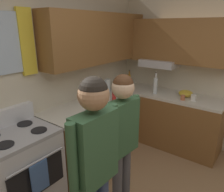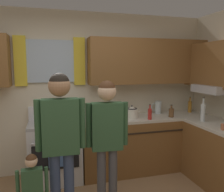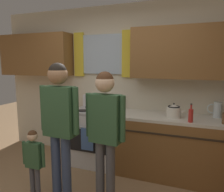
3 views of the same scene
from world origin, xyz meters
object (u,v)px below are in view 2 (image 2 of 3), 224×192
(bottle_oil_amber, at_px, (190,106))
(adult_in_plaid, at_px, (107,131))
(stovetop_kettle, at_px, (132,112))
(stove_oven, at_px, (55,150))
(small_child, at_px, (33,187))
(bottle_tall_clear, at_px, (203,112))
(adult_holding_child, at_px, (61,132))
(cup_terracotta, at_px, (224,127))
(water_pitcher, at_px, (158,107))
(bottle_sauce_red, at_px, (150,114))
(bottle_squat_brown, at_px, (171,112))

(bottle_oil_amber, relative_size, adult_in_plaid, 0.18)
(bottle_oil_amber, xyz_separation_m, stovetop_kettle, (-1.17, -0.15, -0.01))
(stove_oven, relative_size, small_child, 1.24)
(bottle_oil_amber, distance_m, stovetop_kettle, 1.18)
(bottle_tall_clear, xyz_separation_m, adult_holding_child, (-2.14, -0.55, 0.01))
(cup_terracotta, bearing_deg, water_pitcher, 106.03)
(bottle_oil_amber, distance_m, small_child, 2.99)
(bottle_sauce_red, relative_size, stovetop_kettle, 0.90)
(water_pitcher, bearing_deg, bottle_squat_brown, -76.74)
(stove_oven, relative_size, adult_in_plaid, 0.70)
(stovetop_kettle, distance_m, water_pitcher, 0.61)
(stove_oven, xyz_separation_m, bottle_tall_clear, (2.17, -0.54, 0.57))
(bottle_sauce_red, distance_m, cup_terracotta, 1.06)
(bottle_sauce_red, bearing_deg, adult_in_plaid, -139.58)
(bottle_squat_brown, bearing_deg, stovetop_kettle, 169.91)
(bottle_tall_clear, height_order, bottle_squat_brown, bottle_tall_clear)
(small_child, bearing_deg, adult_in_plaid, 16.15)
(water_pitcher, height_order, adult_holding_child, adult_holding_child)
(bottle_tall_clear, height_order, adult_holding_child, adult_holding_child)
(bottle_tall_clear, distance_m, bottle_squat_brown, 0.50)
(adult_in_plaid, bearing_deg, bottle_sauce_red, 40.42)
(bottle_squat_brown, bearing_deg, stove_oven, 175.14)
(bottle_oil_amber, xyz_separation_m, bottle_tall_clear, (-0.21, -0.65, 0.03))
(adult_in_plaid, bearing_deg, adult_holding_child, -168.25)
(bottle_squat_brown, height_order, adult_holding_child, adult_holding_child)
(cup_terracotta, height_order, adult_holding_child, adult_holding_child)
(bottle_tall_clear, height_order, adult_in_plaid, adult_in_plaid)
(adult_holding_child, relative_size, adult_in_plaid, 1.06)
(bottle_sauce_red, relative_size, bottle_tall_clear, 0.67)
(bottle_tall_clear, height_order, cup_terracotta, bottle_tall_clear)
(bottle_oil_amber, distance_m, cup_terracotta, 1.17)
(small_child, bearing_deg, water_pitcher, 34.28)
(small_child, bearing_deg, bottle_sauce_red, 30.19)
(bottle_sauce_red, bearing_deg, stove_oven, 171.10)
(adult_in_plaid, bearing_deg, small_child, -163.85)
(bottle_oil_amber, height_order, stovetop_kettle, bottle_oil_amber)
(bottle_tall_clear, bearing_deg, bottle_sauce_red, 156.39)
(cup_terracotta, height_order, stovetop_kettle, stovetop_kettle)
(stove_oven, distance_m, cup_terracotta, 2.42)
(bottle_sauce_red, relative_size, bottle_oil_amber, 0.86)
(bottle_sauce_red, height_order, bottle_oil_amber, bottle_oil_amber)
(bottle_sauce_red, xyz_separation_m, water_pitcher, (0.34, 0.40, 0.02))
(bottle_squat_brown, height_order, small_child, bottle_squat_brown)
(bottle_sauce_red, xyz_separation_m, small_child, (-1.70, -0.99, -0.44))
(bottle_sauce_red, relative_size, adult_holding_child, 0.15)
(stove_oven, bearing_deg, bottle_tall_clear, -14.05)
(bottle_squat_brown, height_order, adult_in_plaid, adult_in_plaid)
(cup_terracotta, distance_m, small_child, 2.42)
(adult_holding_child, xyz_separation_m, small_child, (-0.29, -0.13, -0.49))
(bottle_oil_amber, height_order, small_child, bottle_oil_amber)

